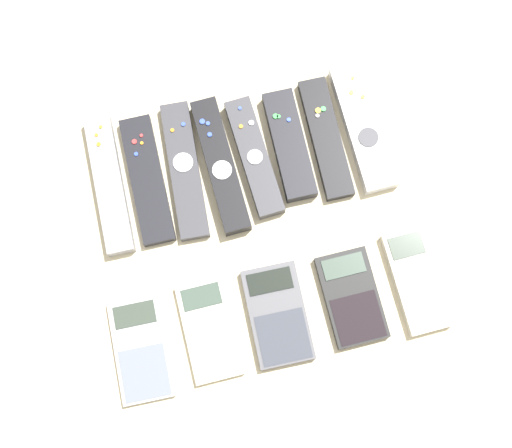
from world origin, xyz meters
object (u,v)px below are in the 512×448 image
(remote_0, at_px, (109,184))
(remote_1, at_px, (147,180))
(remote_5, at_px, (289,145))
(remote_3, at_px, (221,166))
(remote_4, at_px, (254,157))
(remote_2, at_px, (185,170))
(calculator_0, at_px, (141,349))
(calculator_1, at_px, (209,330))
(remote_7, at_px, (363,127))
(calculator_3, at_px, (352,297))
(remote_6, at_px, (326,138))
(calculator_4, at_px, (416,280))
(calculator_2, at_px, (280,314))

(remote_0, relative_size, remote_1, 1.08)
(remote_1, relative_size, remote_5, 1.16)
(remote_3, distance_m, remote_5, 0.11)
(remote_1, height_order, remote_4, remote_4)
(remote_2, distance_m, calculator_0, 0.28)
(remote_4, relative_size, calculator_1, 1.30)
(calculator_0, xyz_separation_m, calculator_1, (0.10, 0.00, 0.00))
(remote_7, relative_size, calculator_3, 1.49)
(remote_2, bearing_deg, remote_1, -175.33)
(remote_5, distance_m, remote_6, 0.06)
(remote_6, relative_size, calculator_0, 1.28)
(remote_1, xyz_separation_m, remote_5, (0.23, 0.00, 0.00))
(remote_6, bearing_deg, calculator_4, -72.48)
(remote_1, distance_m, remote_7, 0.35)
(remote_2, relative_size, calculator_2, 1.47)
(calculator_0, bearing_deg, remote_2, 66.13)
(remote_1, bearing_deg, remote_4, -0.95)
(remote_1, height_order, remote_7, remote_7)
(remote_0, height_order, calculator_3, remote_0)
(remote_4, xyz_separation_m, remote_6, (0.12, 0.01, -0.00))
(remote_7, xyz_separation_m, calculator_3, (-0.09, -0.25, -0.00))
(calculator_0, bearing_deg, remote_0, 91.01)
(remote_5, height_order, calculator_3, remote_5)
(remote_0, distance_m, remote_7, 0.40)
(remote_7, xyz_separation_m, calculator_4, (0.01, -0.25, -0.00))
(remote_6, xyz_separation_m, calculator_1, (-0.24, -0.25, -0.00))
(calculator_2, distance_m, calculator_3, 0.11)
(remote_3, height_order, remote_7, remote_3)
(remote_2, distance_m, remote_6, 0.23)
(calculator_0, distance_m, calculator_4, 0.42)
(remote_0, bearing_deg, calculator_0, -89.67)
(calculator_1, height_order, calculator_4, calculator_4)
(calculator_3, bearing_deg, remote_3, 120.08)
(remote_2, bearing_deg, remote_7, 3.81)
(remote_2, relative_size, remote_3, 1.01)
(remote_1, xyz_separation_m, calculator_4, (0.36, -0.25, -0.00))
(calculator_3, xyz_separation_m, calculator_4, (0.10, 0.00, 0.00))
(remote_6, xyz_separation_m, remote_7, (0.06, 0.00, 0.00))
(remote_4, bearing_deg, calculator_2, -98.08)
(remote_5, bearing_deg, remote_1, -178.79)
(remote_4, distance_m, calculator_3, 0.26)
(remote_4, relative_size, calculator_0, 1.26)
(remote_0, relative_size, remote_2, 1.00)
(remote_4, relative_size, calculator_2, 1.30)
(remote_4, bearing_deg, calculator_4, -55.38)
(calculator_3, bearing_deg, remote_1, 135.55)
(remote_1, distance_m, remote_5, 0.23)
(calculator_1, bearing_deg, calculator_0, -178.38)
(calculator_1, distance_m, calculator_2, 0.11)
(remote_5, height_order, calculator_1, remote_5)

